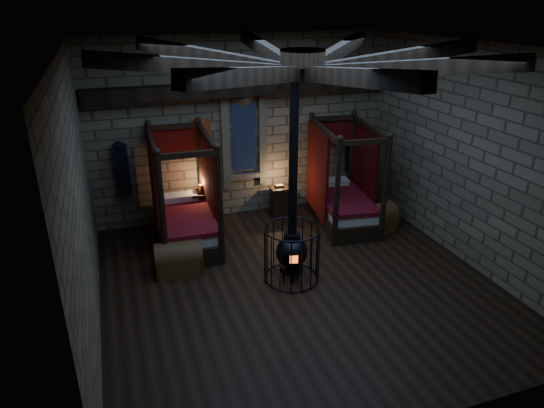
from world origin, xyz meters
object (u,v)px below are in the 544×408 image
object	(u,v)px
bed_left	(185,217)
stove	(292,249)
bed_right	(342,199)
trunk_left	(179,259)
trunk_right	(376,219)

from	to	relation	value
bed_left	stove	distance (m)	2.69
bed_right	bed_left	bearing A→B (deg)	-174.21
bed_right	trunk_left	world-z (taller)	bed_right
bed_left	trunk_right	size ratio (longest dim) A/B	2.34
bed_right	stove	distance (m)	2.87
trunk_right	bed_right	bearing A→B (deg)	109.06
trunk_left	stove	bearing A→B (deg)	-20.21
trunk_right	stove	xyz separation A→B (m)	(-2.55, -1.28, 0.34)
trunk_left	bed_right	bearing A→B (deg)	20.60
bed_left	trunk_right	bearing A→B (deg)	-10.41
bed_left	trunk_left	bearing A→B (deg)	-104.43
bed_left	stove	xyz separation A→B (m)	(1.60, -2.17, 0.05)
bed_left	stove	size ratio (longest dim) A/B	0.59
bed_right	trunk_right	size ratio (longest dim) A/B	2.32
bed_right	stove	bearing A→B (deg)	-127.16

